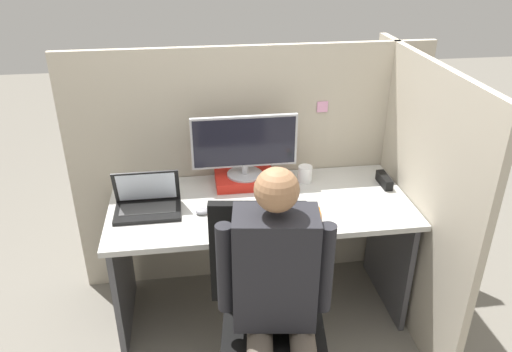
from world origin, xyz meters
name	(u,v)px	position (x,y,z in m)	size (l,w,h in m)	color
ground_plane	(270,352)	(0.00, 0.00, 0.00)	(12.00, 12.00, 0.00)	slate
cubicle_panel_back	(251,169)	(0.00, 0.74, 0.74)	(2.10, 0.05, 1.49)	#B7AD99
cubicle_panel_right	(413,196)	(0.83, 0.28, 0.74)	(0.04, 1.35, 1.49)	#B7AD99
desk	(260,229)	(0.00, 0.36, 0.56)	(1.60, 0.71, 0.73)	#B7B7B2
paper_box	(245,179)	(-0.06, 0.57, 0.76)	(0.33, 0.22, 0.06)	red
monitor	(244,145)	(-0.06, 0.58, 0.98)	(0.59, 0.20, 0.35)	#B2B2B7
laptop	(148,204)	(-0.59, 0.34, 0.78)	(0.34, 0.21, 0.22)	black
mouse	(203,211)	(-0.31, 0.28, 0.75)	(0.07, 0.05, 0.03)	gray
stapler	(384,180)	(0.73, 0.45, 0.76)	(0.04, 0.16, 0.06)	black
carrot_toy	(319,214)	(0.27, 0.17, 0.75)	(0.04, 0.13, 0.04)	orange
office_chair	(267,312)	(-0.06, -0.22, 0.49)	(0.54, 0.59, 0.97)	black
person	(278,292)	(-0.03, -0.37, 0.73)	(0.48, 0.42, 1.26)	brown
coffee_mug	(305,174)	(0.29, 0.56, 0.78)	(0.08, 0.08, 0.10)	white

